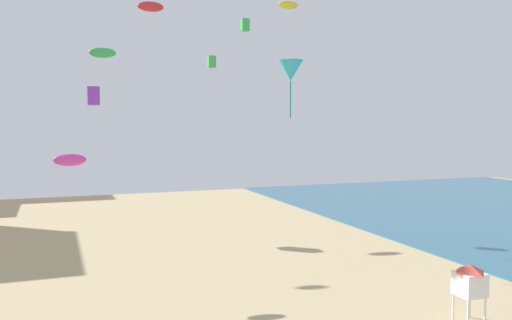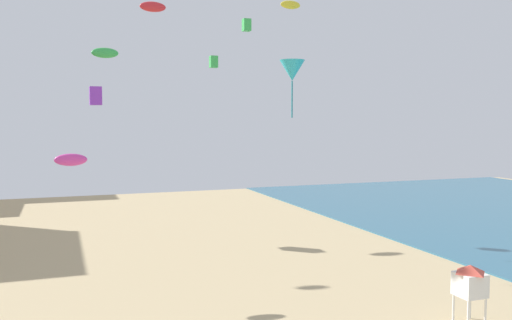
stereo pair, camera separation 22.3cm
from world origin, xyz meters
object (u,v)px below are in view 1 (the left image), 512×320
at_px(kite_magenta_parafoil, 70,160).
at_px(kite_yellow_parafoil, 288,5).
at_px(kite_purple_box, 93,96).
at_px(kite_cyan_delta, 291,71).
at_px(kite_green_parafoil_3, 103,53).
at_px(kite_green_box_2, 245,25).
at_px(lifeguard_stand, 470,281).
at_px(kite_green_box, 212,62).
at_px(kite_red_parafoil, 151,7).

relative_size(kite_magenta_parafoil, kite_yellow_parafoil, 0.96).
xyz_separation_m(kite_purple_box, kite_cyan_delta, (12.47, -9.17, 1.52)).
bearing_deg(kite_cyan_delta, kite_yellow_parafoil, 67.96).
height_order(kite_green_parafoil_3, kite_green_box_2, kite_green_box_2).
relative_size(lifeguard_stand, kite_cyan_delta, 0.64).
xyz_separation_m(kite_magenta_parafoil, kite_green_box, (11.03, 12.81, 6.63)).
height_order(lifeguard_stand, kite_yellow_parafoil, kite_yellow_parafoil).
distance_m(kite_purple_box, kite_green_box_2, 13.29).
bearing_deg(kite_purple_box, kite_magenta_parafoil, -98.37).
distance_m(kite_purple_box, kite_yellow_parafoil, 16.63).
xyz_separation_m(lifeguard_stand, kite_magenta_parafoil, (-15.78, 10.50, 4.88)).
bearing_deg(kite_green_parafoil_3, kite_magenta_parafoil, -100.98).
bearing_deg(kite_red_parafoil, kite_green_parafoil_3, 167.17).
distance_m(kite_magenta_parafoil, kite_green_box, 18.16).
xyz_separation_m(kite_green_box, kite_yellow_parafoil, (5.54, -2.35, 4.35)).
xyz_separation_m(kite_yellow_parafoil, kite_green_box_2, (-4.82, -3.53, -2.43)).
height_order(kite_green_box, kite_green_parafoil_3, kite_green_parafoil_3).
bearing_deg(kite_green_box_2, kite_green_box, 96.97).
xyz_separation_m(kite_cyan_delta, kite_green_parafoil_3, (-11.68, 9.62, 1.85)).
relative_size(kite_magenta_parafoil, kite_green_box_2, 1.93).
relative_size(kite_green_box, kite_green_box_2, 1.12).
xyz_separation_m(kite_purple_box, kite_yellow_parafoil, (14.38, -4.45, 7.06)).
xyz_separation_m(kite_red_parafoil, kite_magenta_parafoil, (-6.61, -14.54, -10.91)).
bearing_deg(lifeguard_stand, kite_cyan_delta, 75.78).
bearing_deg(lifeguard_stand, kite_green_parafoil_3, 98.16).
bearing_deg(kite_red_parafoil, kite_cyan_delta, -47.54).
bearing_deg(kite_magenta_parafoil, kite_purple_box, 81.63).
bearing_deg(kite_purple_box, kite_green_box, -13.37).
bearing_deg(kite_cyan_delta, lifeguard_stand, -86.05).
xyz_separation_m(kite_green_parafoil_3, kite_yellow_parafoil, (13.59, -4.90, 3.70)).
bearing_deg(kite_green_parafoil_3, kite_green_box, -17.59).
height_order(kite_magenta_parafoil, kite_purple_box, kite_purple_box).
height_order(kite_purple_box, kite_green_parafoil_3, kite_green_parafoil_3).
bearing_deg(lifeguard_stand, kite_purple_box, 99.96).
distance_m(kite_magenta_parafoil, kite_green_parafoil_3, 17.26).
bearing_deg(kite_yellow_parafoil, kite_magenta_parafoil, -147.72).
relative_size(lifeguard_stand, kite_green_parafoil_3, 1.24).
distance_m(kite_purple_box, kite_green_parafoil_3, 3.49).
xyz_separation_m(kite_cyan_delta, kite_yellow_parafoil, (1.91, 4.72, 5.55)).
distance_m(kite_green_parafoil_3, kite_green_box_2, 12.23).
bearing_deg(kite_green_parafoil_3, kite_red_parafoil, -12.83).
xyz_separation_m(kite_red_parafoil, kite_cyan_delta, (8.05, -8.80, -5.48)).
distance_m(kite_red_parafoil, kite_purple_box, 8.29).
relative_size(kite_purple_box, kite_green_box, 1.54).
relative_size(kite_red_parafoil, kite_green_parafoil_3, 1.00).
relative_size(lifeguard_stand, kite_green_box_2, 3.10).
distance_m(kite_magenta_parafoil, kite_green_box_2, 16.10).
distance_m(lifeguard_stand, kite_magenta_parafoil, 19.57).
height_order(lifeguard_stand, kite_red_parafoil, kite_red_parafoil).
distance_m(kite_magenta_parafoil, kite_cyan_delta, 16.65).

